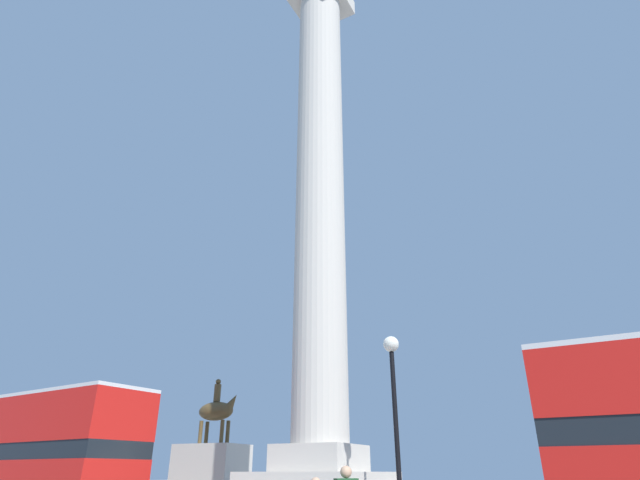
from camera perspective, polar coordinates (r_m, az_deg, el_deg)
The scene contains 4 objects.
monument_column at distance 20.38m, azimuth 0.00°, elevation -1.41°, with size 5.96×5.96×26.34m.
bus_a at distance 22.97m, azimuth -30.24°, elevation -20.14°, with size 10.90×3.51×4.33m.
equestrian_statue at distance 27.99m, azimuth -12.35°, elevation -24.34°, with size 3.46×2.57×6.25m.
street_lamp at distance 15.41m, azimuth 8.56°, elevation -18.46°, with size 0.48×0.48×5.48m.
Camera 1 is at (8.84, -16.43, 1.66)m, focal length 28.00 mm.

